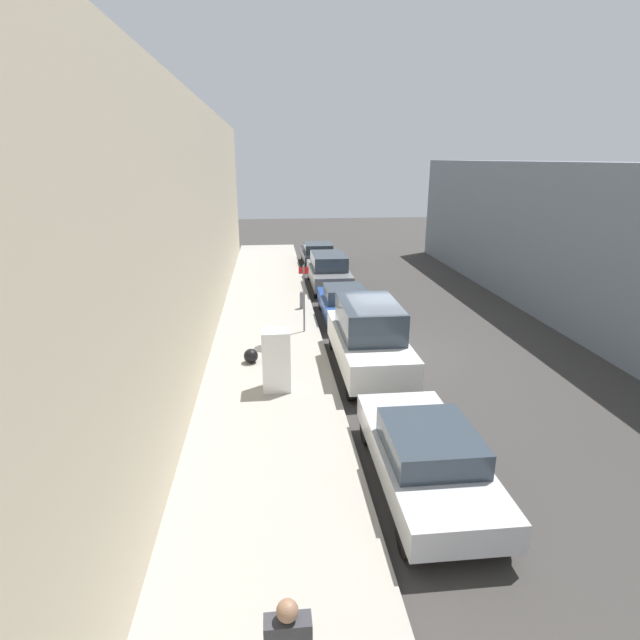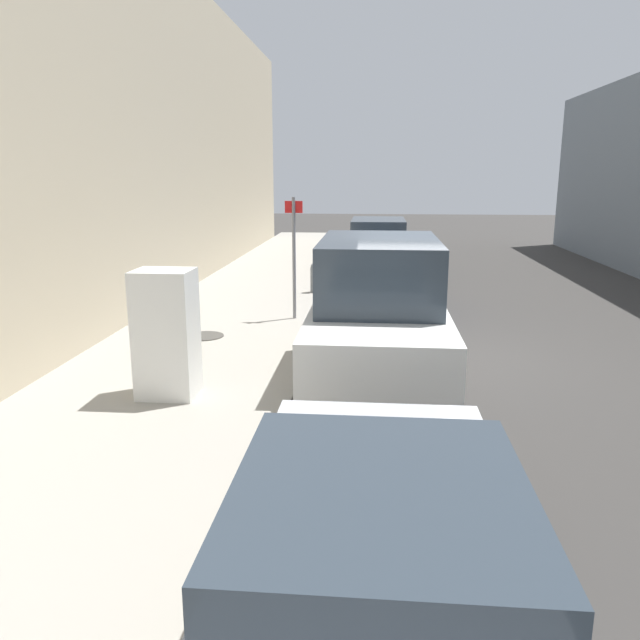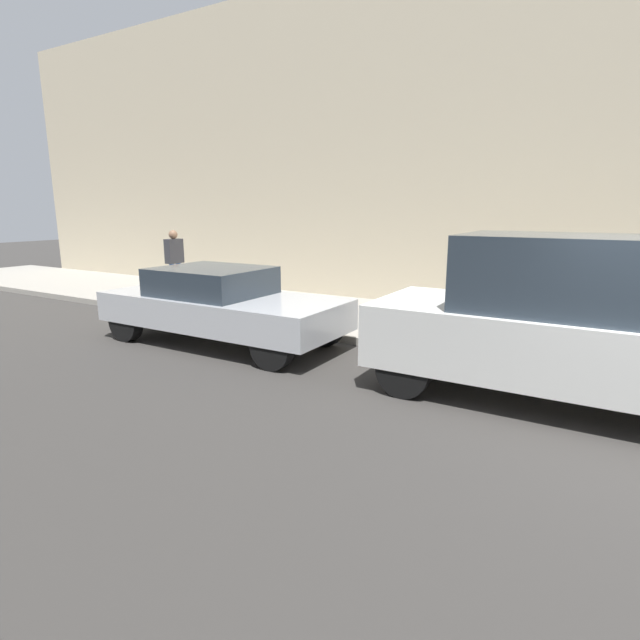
{
  "view_description": "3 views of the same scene",
  "coord_description": "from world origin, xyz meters",
  "px_view_note": "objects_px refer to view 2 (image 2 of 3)",
  "views": [
    {
      "loc": [
        -3.8,
        -15.11,
        6.29
      ],
      "look_at": [
        -2.29,
        -0.3,
        1.44
      ],
      "focal_mm": 28.0,
      "sensor_mm": 36.0,
      "label": 1
    },
    {
      "loc": [
        -0.93,
        -10.28,
        3.1
      ],
      "look_at": [
        -1.72,
        -1.5,
        1.03
      ],
      "focal_mm": 35.0,
      "sensor_mm": 36.0,
      "label": 2
    },
    {
      "loc": [
        6.01,
        -0.64,
        2.49
      ],
      "look_at": [
        -0.9,
        -4.75,
        0.68
      ],
      "focal_mm": 28.0,
      "sensor_mm": 36.0,
      "label": 3
    }
  ],
  "objects_px": {
    "street_sign_post": "(294,251)",
    "parked_hatchback_blue": "(378,279)",
    "parked_sedan_dark": "(378,235)",
    "parked_van_white": "(378,311)",
    "fire_hydrant": "(315,277)",
    "discarded_refrigerator": "(166,334)",
    "parked_sedan_silver": "(378,569)",
    "parked_suv_gray": "(378,246)",
    "trash_bag": "(162,340)"
  },
  "relations": [
    {
      "from": "street_sign_post",
      "to": "parked_hatchback_blue",
      "type": "xyz_separation_m",
      "value": [
        1.73,
        1.67,
        -0.83
      ]
    },
    {
      "from": "parked_hatchback_blue",
      "to": "parked_sedan_dark",
      "type": "xyz_separation_m",
      "value": [
        0.0,
        10.87,
        -0.01
      ]
    },
    {
      "from": "parked_van_white",
      "to": "parked_sedan_dark",
      "type": "bearing_deg",
      "value": 90.0
    },
    {
      "from": "street_sign_post",
      "to": "fire_hydrant",
      "type": "distance_m",
      "value": 3.16
    },
    {
      "from": "discarded_refrigerator",
      "to": "parked_van_white",
      "type": "relative_size",
      "value": 0.35
    },
    {
      "from": "parked_hatchback_blue",
      "to": "parked_van_white",
      "type": "bearing_deg",
      "value": -90.0
    },
    {
      "from": "discarded_refrigerator",
      "to": "street_sign_post",
      "type": "xyz_separation_m",
      "value": [
        1.11,
        4.79,
        0.54
      ]
    },
    {
      "from": "parked_sedan_silver",
      "to": "parked_suv_gray",
      "type": "xyz_separation_m",
      "value": [
        -0.0,
        16.23,
        0.15
      ]
    },
    {
      "from": "street_sign_post",
      "to": "parked_sedan_silver",
      "type": "relative_size",
      "value": 0.54
    },
    {
      "from": "fire_hydrant",
      "to": "parked_sedan_dark",
      "type": "distance_m",
      "value": 9.69
    },
    {
      "from": "trash_bag",
      "to": "parked_sedan_silver",
      "type": "height_order",
      "value": "parked_sedan_silver"
    },
    {
      "from": "parked_sedan_dark",
      "to": "parked_suv_gray",
      "type": "bearing_deg",
      "value": -90.0
    },
    {
      "from": "fire_hydrant",
      "to": "parked_sedan_dark",
      "type": "bearing_deg",
      "value": 80.48
    },
    {
      "from": "street_sign_post",
      "to": "parked_sedan_silver",
      "type": "bearing_deg",
      "value": -79.45
    },
    {
      "from": "trash_bag",
      "to": "parked_sedan_silver",
      "type": "distance_m",
      "value": 7.44
    },
    {
      "from": "discarded_refrigerator",
      "to": "parked_van_white",
      "type": "height_order",
      "value": "parked_van_white"
    },
    {
      "from": "parked_suv_gray",
      "to": "parked_sedan_dark",
      "type": "xyz_separation_m",
      "value": [
        0.0,
        5.61,
        -0.19
      ]
    },
    {
      "from": "fire_hydrant",
      "to": "trash_bag",
      "type": "relative_size",
      "value": 1.68
    },
    {
      "from": "parked_hatchback_blue",
      "to": "parked_sedan_dark",
      "type": "bearing_deg",
      "value": 90.0
    },
    {
      "from": "parked_sedan_silver",
      "to": "parked_suv_gray",
      "type": "distance_m",
      "value": 16.23
    },
    {
      "from": "trash_bag",
      "to": "parked_sedan_dark",
      "type": "distance_m",
      "value": 15.78
    },
    {
      "from": "parked_hatchback_blue",
      "to": "parked_suv_gray",
      "type": "relative_size",
      "value": 0.86
    },
    {
      "from": "parked_suv_gray",
      "to": "trash_bag",
      "type": "bearing_deg",
      "value": -110.36
    },
    {
      "from": "street_sign_post",
      "to": "parked_sedan_silver",
      "type": "distance_m",
      "value": 9.5
    },
    {
      "from": "parked_suv_gray",
      "to": "parked_sedan_dark",
      "type": "bearing_deg",
      "value": 90.0
    },
    {
      "from": "parked_sedan_silver",
      "to": "parked_van_white",
      "type": "height_order",
      "value": "parked_van_white"
    },
    {
      "from": "street_sign_post",
      "to": "parked_van_white",
      "type": "xyz_separation_m",
      "value": [
        1.73,
        -3.44,
        -0.46
      ]
    },
    {
      "from": "parked_van_white",
      "to": "trash_bag",
      "type": "bearing_deg",
      "value": 170.17
    },
    {
      "from": "discarded_refrigerator",
      "to": "trash_bag",
      "type": "xyz_separation_m",
      "value": [
        -0.78,
        1.98,
        -0.64
      ]
    },
    {
      "from": "trash_bag",
      "to": "parked_sedan_dark",
      "type": "xyz_separation_m",
      "value": [
        3.62,
        15.36,
        0.34
      ]
    },
    {
      "from": "parked_van_white",
      "to": "parked_sedan_dark",
      "type": "distance_m",
      "value": 15.99
    },
    {
      "from": "fire_hydrant",
      "to": "parked_sedan_silver",
      "type": "distance_m",
      "value": 12.39
    },
    {
      "from": "street_sign_post",
      "to": "parked_hatchback_blue",
      "type": "relative_size",
      "value": 0.61
    },
    {
      "from": "parked_van_white",
      "to": "discarded_refrigerator",
      "type": "bearing_deg",
      "value": -154.57
    },
    {
      "from": "fire_hydrant",
      "to": "trash_bag",
      "type": "xyz_separation_m",
      "value": [
        -2.01,
        -5.8,
        -0.16
      ]
    },
    {
      "from": "parked_sedan_dark",
      "to": "discarded_refrigerator",
      "type": "bearing_deg",
      "value": -99.3
    },
    {
      "from": "fire_hydrant",
      "to": "parked_sedan_silver",
      "type": "height_order",
      "value": "parked_sedan_silver"
    },
    {
      "from": "parked_hatchback_blue",
      "to": "parked_suv_gray",
      "type": "distance_m",
      "value": 5.26
    },
    {
      "from": "fire_hydrant",
      "to": "parked_suv_gray",
      "type": "height_order",
      "value": "parked_suv_gray"
    },
    {
      "from": "parked_suv_gray",
      "to": "parked_van_white",
      "type": "bearing_deg",
      "value": -90.0
    },
    {
      "from": "trash_bag",
      "to": "parked_van_white",
      "type": "height_order",
      "value": "parked_van_white"
    },
    {
      "from": "discarded_refrigerator",
      "to": "trash_bag",
      "type": "height_order",
      "value": "discarded_refrigerator"
    },
    {
      "from": "parked_van_white",
      "to": "parked_hatchback_blue",
      "type": "xyz_separation_m",
      "value": [
        -0.0,
        5.11,
        -0.37
      ]
    },
    {
      "from": "street_sign_post",
      "to": "parked_suv_gray",
      "type": "relative_size",
      "value": 0.52
    },
    {
      "from": "discarded_refrigerator",
      "to": "parked_suv_gray",
      "type": "height_order",
      "value": "discarded_refrigerator"
    },
    {
      "from": "discarded_refrigerator",
      "to": "parked_sedan_silver",
      "type": "height_order",
      "value": "discarded_refrigerator"
    },
    {
      "from": "parked_van_white",
      "to": "parked_suv_gray",
      "type": "bearing_deg",
      "value": 90.0
    },
    {
      "from": "fire_hydrant",
      "to": "parked_sedan_silver",
      "type": "xyz_separation_m",
      "value": [
        1.6,
        -12.29,
        0.22
      ]
    },
    {
      "from": "fire_hydrant",
      "to": "parked_suv_gray",
      "type": "distance_m",
      "value": 4.27
    },
    {
      "from": "discarded_refrigerator",
      "to": "parked_van_white",
      "type": "distance_m",
      "value": 3.14
    }
  ]
}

